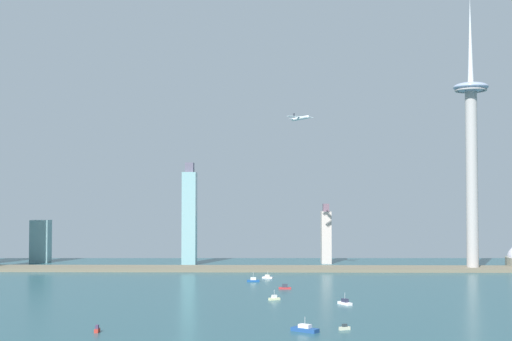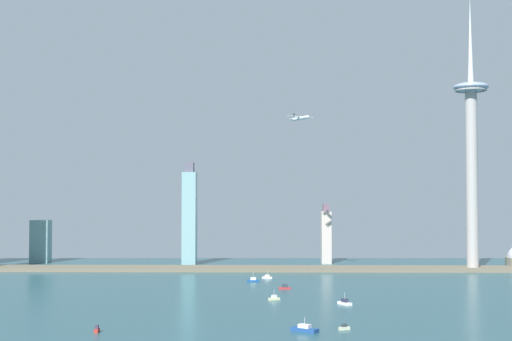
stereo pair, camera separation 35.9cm
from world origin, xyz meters
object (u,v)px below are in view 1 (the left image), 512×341
Objects in this scene: skyscraper_2 at (326,236)px; skyscraper_6 at (41,241)px; boat_6 at (285,287)px; boat_7 at (274,298)px; airplane at (301,118)px; boat_3 at (268,277)px; boat_5 at (345,302)px; boat_4 at (345,328)px; boat_0 at (305,329)px; boat_2 at (253,280)px; skyscraper_7 at (189,216)px; boat_1 at (97,330)px; observation_tower at (471,139)px.

skyscraper_2 is 363.87m from skyscraper_6.
boat_7 is (-10.25, -71.34, -0.12)m from boat_6.
skyscraper_2 is at bearing -128.96° from boat_7.
boat_6 is at bearing -38.30° from airplane.
skyscraper_6 reaches higher than boat_6.
boat_3 is 0.83× the size of boat_5.
boat_7 is at bearing 83.60° from boat_4.
skyscraper_2 reaches higher than boat_3.
boat_0 is at bearing -56.84° from skyscraper_6.
boat_6 is at bearing -125.53° from boat_7.
boat_3 is (289.91, -179.62, -25.77)m from skyscraper_6.
boat_2 is 130.12m from boat_7.
skyscraper_6 is 572.06m from boat_0.
skyscraper_7 is at bearing -5.34° from boat_5.
boat_1 is (-127.25, -4.08, -0.04)m from boat_0.
boat_3 reaches higher than boat_4.
boat_0 is 1.53× the size of boat_3.
boat_0 is 120.31m from boat_5.
boat_0 is 299.67m from boat_3.
airplane is at bearing -57.69° from boat_0.
observation_tower is 545.32m from skyscraper_6.
observation_tower reaches higher than skyscraper_2.
boat_6 is at bearing -5.57° from boat_5.
observation_tower reaches higher than boat_0.
boat_1 is (-337.33, -386.70, -147.91)m from observation_tower.
boat_1 is at bearing 71.45° from boat_2.
boat_1 is 246.03m from boat_6.
boat_7 is (102.01, -313.50, -57.87)m from skyscraper_7.
observation_tower is 364.55m from boat_7.
skyscraper_7 is 377.01m from boat_5.
boat_4 is at bearing 103.13° from boat_2.
boat_0 is 1.27× the size of boat_5.
boat_4 is 0.54× the size of boat_5.
skyscraper_2 reaches higher than skyscraper_6.
boat_1 is at bearing -90.97° from skyscraper_7.
boat_1 is 0.54× the size of boat_2.
skyscraper_2 is (-158.92, 90.87, -115.01)m from observation_tower.
observation_tower is 534.04m from boat_1.
observation_tower reaches higher than boat_5.
boat_2 is at bearing -108.80° from boat_7.
boat_0 is at bearing -88.88° from boat_1.
observation_tower is 444.68m from boat_4.
airplane is (13.07, 335.32, 167.10)m from boat_0.
observation_tower is at bearing -155.27° from boat_2.
boat_2 is at bearing -65.91° from skyscraper_7.
boat_4 is 108.79m from boat_5.
boat_5 reaches higher than boat_6.
boat_0 is (-210.08, -382.62, -147.87)m from observation_tower.
boat_1 is 403.50m from airplane.
skyscraper_7 is (193.11, -25.58, 32.26)m from skyscraper_6.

